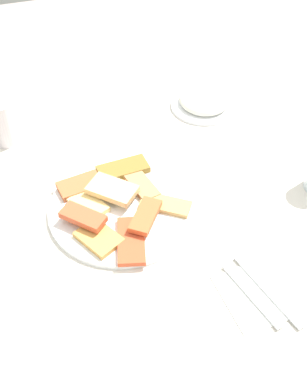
{
  "coord_description": "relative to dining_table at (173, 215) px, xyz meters",
  "views": [
    {
      "loc": [
        0.76,
        -0.31,
        1.56
      ],
      "look_at": [
        0.0,
        -0.05,
        0.77
      ],
      "focal_mm": 45.17,
      "sensor_mm": 36.0,
      "label": 1
    }
  ],
  "objects": [
    {
      "name": "dining_table",
      "position": [
        0.0,
        0.0,
        0.0
      ],
      "size": [
        1.24,
        0.96,
        0.74
      ],
      "color": "silver",
      "rests_on": "ground_plane"
    },
    {
      "name": "pide_platter",
      "position": [
        0.0,
        -0.13,
        0.08
      ],
      "size": [
        0.35,
        0.34,
        0.05
      ],
      "color": "white",
      "rests_on": "dining_table"
    },
    {
      "name": "paper_napkin",
      "position": [
        0.32,
        0.06,
        0.07
      ],
      "size": [
        0.15,
        0.15,
        0.0
      ],
      "primitive_type": "cube",
      "rotation": [
        0.0,
        0.0,
        0.05
      ],
      "color": "white",
      "rests_on": "dining_table"
    },
    {
      "name": "fork",
      "position": [
        0.32,
        0.05,
        0.08
      ],
      "size": [
        0.17,
        0.05,
        0.0
      ],
      "primitive_type": "cube",
      "rotation": [
        0.0,
        0.0,
        0.23
      ],
      "color": "silver",
      "rests_on": "paper_napkin"
    },
    {
      "name": "ground_plane",
      "position": [
        0.0,
        0.0,
        -0.67
      ],
      "size": [
        6.0,
        6.0,
        0.0
      ],
      "primitive_type": "plane",
      "color": "#BEABA3"
    },
    {
      "name": "soda_can",
      "position": [
        -0.34,
        -0.36,
        0.13
      ],
      "size": [
        0.07,
        0.07,
        0.12
      ],
      "primitive_type": "cylinder",
      "rotation": [
        0.0,
        0.0,
        3.17
      ],
      "color": "silver",
      "rests_on": "dining_table"
    },
    {
      "name": "salad_plate_greens",
      "position": [
        -0.32,
        0.21,
        0.09
      ],
      "size": [
        0.19,
        0.19,
        0.05
      ],
      "color": "white",
      "rests_on": "dining_table"
    },
    {
      "name": "spoon",
      "position": [
        0.32,
        0.08,
        0.08
      ],
      "size": [
        0.2,
        0.06,
        0.0
      ],
      "primitive_type": "cube",
      "rotation": [
        0.0,
        0.0,
        0.22
      ],
      "color": "silver",
      "rests_on": "paper_napkin"
    }
  ]
}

